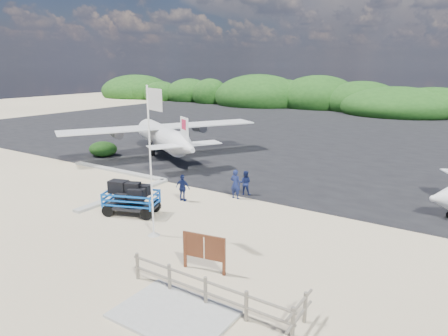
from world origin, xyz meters
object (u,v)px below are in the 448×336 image
Objects in this scene: crew_a at (235,184)px; crew_b at (245,183)px; signboard at (204,271)px; aircraft_small at (267,130)px; baggage_cart at (132,214)px; flagpole at (154,235)px; crew_c at (183,188)px.

crew_b is (0.13, 0.88, -0.12)m from crew_a.
aircraft_small reaches higher than signboard.
aircraft_small is (-6.76, 28.61, 0.00)m from baggage_cart.
flagpole is 3.89× the size of crew_a.
aircraft_small reaches higher than baggage_cart.
crew_c is (-5.68, 5.82, 0.78)m from signboard.
flagpole is 1.02× the size of aircraft_small.
crew_a reaches higher than baggage_cart.
crew_c is (-2.25, -2.02, -0.08)m from crew_a.
aircraft_small is at bearing 103.25° from signboard.
crew_c is (-2.38, -2.90, 0.04)m from crew_b.
crew_a is at bearing -143.13° from crew_c.
crew_a is (-3.43, 7.83, 0.86)m from signboard.
crew_b reaches higher than signboard.
aircraft_small is at bearing 82.69° from baggage_cart.
aircraft_small is (-13.35, 31.36, 0.00)m from signboard.
flagpole is 6.51m from crew_a.
crew_c is at bearing 112.74° from flagpole.
flagpole is at bearing 107.76° from crew_c.
crew_a is (3.16, 5.08, 0.86)m from baggage_cart.
crew_c is (-1.86, 4.43, 0.78)m from flagpole.
flagpole is 4.32× the size of crew_c.
crew_a is 1.16× the size of crew_b.
flagpole reaches higher than signboard.
crew_b is at bearing 85.88° from flagpole.
crew_a is 3.02m from crew_c.
crew_c reaches higher than baggage_cart.
crew_b is at bearing 82.14° from aircraft_small.
crew_a is 1.11× the size of crew_c.
flagpole is at bearing 75.83° from aircraft_small.
crew_b is 0.23× the size of aircraft_small.
flagpole reaches higher than baggage_cart.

